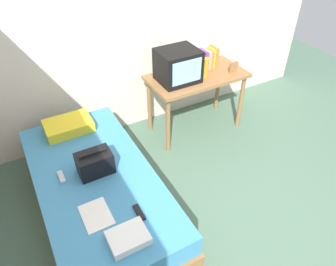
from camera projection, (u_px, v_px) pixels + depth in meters
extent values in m
plane|color=#4C6B56|center=(230.00, 229.00, 2.92)|extent=(8.00, 8.00, 0.00)
cube|color=beige|center=(133.00, 23.00, 3.49)|extent=(5.20, 0.10, 2.60)
cube|color=olive|center=(100.00, 203.00, 2.97)|extent=(1.00, 2.00, 0.30)
cube|color=teal|center=(96.00, 184.00, 2.81)|extent=(0.97, 1.94, 0.21)
cube|color=olive|center=(197.00, 76.00, 3.69)|extent=(1.16, 0.60, 0.04)
cylinder|color=olive|center=(168.00, 126.00, 3.57)|extent=(0.05, 0.05, 0.72)
cylinder|color=olive|center=(241.00, 102.00, 3.96)|extent=(0.05, 0.05, 0.72)
cylinder|color=olive|center=(149.00, 106.00, 3.90)|extent=(0.05, 0.05, 0.72)
cylinder|color=olive|center=(218.00, 85.00, 4.29)|extent=(0.05, 0.05, 0.72)
cube|color=black|center=(178.00, 66.00, 3.47)|extent=(0.44, 0.38, 0.36)
cube|color=#8CB2E0|center=(187.00, 72.00, 3.33)|extent=(0.35, 0.01, 0.26)
cylinder|color=orange|center=(205.00, 67.00, 3.58)|extent=(0.08, 0.08, 0.22)
cube|color=#7A3D89|center=(203.00, 59.00, 3.76)|extent=(0.04, 0.17, 0.22)
cube|color=gray|center=(206.00, 59.00, 3.77)|extent=(0.04, 0.17, 0.22)
cube|color=#CC7233|center=(209.00, 58.00, 3.79)|extent=(0.04, 0.17, 0.21)
cube|color=gold|center=(211.00, 57.00, 3.80)|extent=(0.03, 0.14, 0.22)
cube|color=#CC7233|center=(214.00, 56.00, 3.81)|extent=(0.03, 0.16, 0.24)
cube|color=olive|center=(234.00, 67.00, 3.70)|extent=(0.11, 0.02, 0.13)
cube|color=yellow|center=(68.00, 126.00, 3.23)|extent=(0.47, 0.32, 0.11)
cube|color=black|center=(95.00, 163.00, 2.73)|extent=(0.30, 0.20, 0.20)
cylinder|color=black|center=(93.00, 153.00, 2.65)|extent=(0.24, 0.02, 0.02)
cube|color=white|center=(96.00, 215.00, 2.41)|extent=(0.21, 0.29, 0.01)
cube|color=black|center=(139.00, 212.00, 2.42)|extent=(0.04, 0.16, 0.02)
cube|color=#B7B7BC|center=(61.00, 177.00, 2.72)|extent=(0.04, 0.14, 0.02)
cube|color=white|center=(128.00, 238.00, 2.23)|extent=(0.28, 0.22, 0.07)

